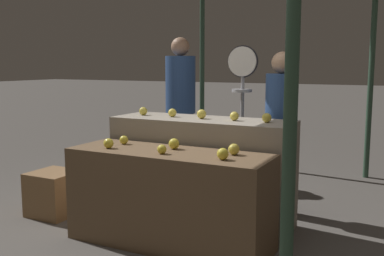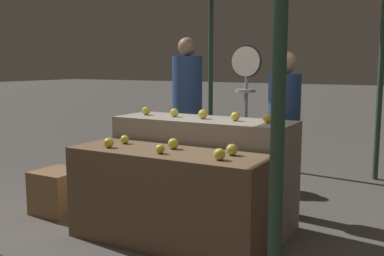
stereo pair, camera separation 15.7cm
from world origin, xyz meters
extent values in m
plane|color=#59544F|center=(0.00, 0.00, 0.00)|extent=(60.00, 60.00, 0.00)
cylinder|color=#33513D|center=(1.17, -0.83, 1.38)|extent=(0.07, 0.07, 2.77)
cylinder|color=#33513D|center=(-1.17, 3.02, 1.38)|extent=(0.07, 0.07, 2.77)
cylinder|color=#33513D|center=(1.17, 3.02, 1.38)|extent=(0.07, 0.07, 2.77)
cube|color=brown|center=(0.00, 0.00, 0.38)|extent=(1.64, 0.55, 0.76)
cube|color=gray|center=(0.00, 0.60, 0.48)|extent=(1.64, 0.55, 0.96)
sphere|color=gold|center=(-0.50, -0.11, 0.80)|extent=(0.08, 0.08, 0.08)
sphere|color=gold|center=(0.01, -0.11, 0.80)|extent=(0.07, 0.07, 0.07)
sphere|color=gold|center=(0.50, -0.10, 0.80)|extent=(0.09, 0.09, 0.09)
sphere|color=gold|center=(-0.50, 0.10, 0.80)|extent=(0.07, 0.07, 0.07)
sphere|color=gold|center=(-0.01, 0.10, 0.81)|extent=(0.09, 0.09, 0.09)
sphere|color=gold|center=(0.51, 0.10, 0.80)|extent=(0.09, 0.09, 0.09)
sphere|color=gold|center=(-0.62, 0.59, 0.99)|extent=(0.08, 0.08, 0.08)
sphere|color=yellow|center=(-0.30, 0.60, 0.99)|extent=(0.08, 0.08, 0.08)
sphere|color=yellow|center=(0.00, 0.59, 1.00)|extent=(0.08, 0.08, 0.08)
sphere|color=yellow|center=(0.31, 0.60, 0.99)|extent=(0.08, 0.08, 0.08)
sphere|color=gold|center=(0.60, 0.60, 1.00)|extent=(0.08, 0.08, 0.08)
cylinder|color=#99999E|center=(0.14, 1.23, 0.75)|extent=(0.04, 0.04, 1.49)
cylinder|color=black|center=(0.14, 1.23, 1.46)|extent=(0.32, 0.01, 0.32)
cylinder|color=silver|center=(0.14, 1.21, 1.46)|extent=(0.29, 0.02, 0.29)
cylinder|color=#99999E|center=(0.14, 1.21, 1.25)|extent=(0.01, 0.01, 0.14)
cylinder|color=#99999E|center=(0.14, 1.21, 1.18)|extent=(0.20, 0.20, 0.03)
cube|color=#2D2D38|center=(0.57, 1.14, 0.36)|extent=(0.26, 0.21, 0.72)
cylinder|color=#2D4C84|center=(0.57, 1.14, 1.04)|extent=(0.39, 0.39, 0.63)
sphere|color=tan|center=(0.57, 1.14, 1.45)|extent=(0.20, 0.20, 0.20)
cube|color=#2D2D38|center=(-0.99, 2.02, 0.41)|extent=(0.30, 0.21, 0.82)
cylinder|color=#2D4C84|center=(-0.99, 2.02, 1.18)|extent=(0.43, 0.43, 0.72)
sphere|color=tan|center=(-0.99, 2.02, 1.66)|extent=(0.23, 0.23, 0.23)
cube|color=olive|center=(-1.35, 0.13, 0.21)|extent=(0.42, 0.42, 0.42)
camera|label=1|loc=(1.73, -2.99, 1.44)|focal=42.00mm
camera|label=2|loc=(1.87, -2.92, 1.44)|focal=42.00mm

